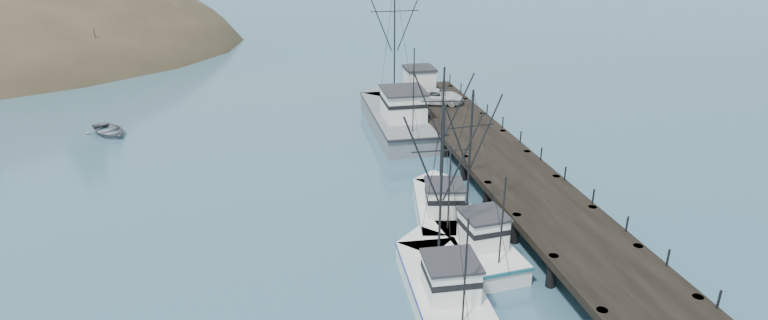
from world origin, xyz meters
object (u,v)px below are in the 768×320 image
Objects in this scene: work_vessel at (398,116)px; motorboat at (109,134)px; trawler_far at (441,208)px; trawler_near at (471,239)px; trawler_mid at (442,284)px; pier_shed at (419,80)px; pier at (496,157)px; pickup_truck at (437,96)px.

motorboat is (-27.37, 4.00, -1.23)m from work_vessel.
motorboat is (-26.03, 22.94, -0.82)m from trawler_far.
trawler_far is at bearing -74.76° from motorboat.
trawler_near reaches higher than motorboat.
trawler_near is 23.45m from work_vessel.
trawler_far is 0.61× the size of work_vessel.
trawler_far is at bearing 97.82° from trawler_near.
trawler_mid reaches higher than motorboat.
trawler_mid is 33.65m from pier_shed.
trawler_far is at bearing -94.06° from work_vessel.
trawler_far is (-0.62, 4.49, 0.00)m from trawler_near.
work_vessel reaches higher than trawler_near.
motorboat is at bearing 152.20° from pier.
trawler_mid is at bearing -126.62° from trawler_near.
pickup_truck is at bearing 12.26° from work_vessel.
trawler_near is 3.27× the size of pier_shed.
pier is 4.09× the size of trawler_far.
trawler_near is at bearing -98.36° from pier_shed.
trawler_near is 38.25m from motorboat.
trawler_near reaches higher than pier.
trawler_far is 2.05× the size of pickup_truck.
pier is 11.87m from trawler_near.
trawler_near is at bearing -82.18° from trawler_far.
trawler_mid reaches higher than pier_shed.
work_vessel reaches higher than trawler_far.
trawler_far is at bearing -177.72° from pickup_truck.
pier is 18.14m from pier_shed.
trawler_far is 3.36× the size of pier_shed.
pier_shed is at bearing 78.67° from trawler_far.
trawler_mid is at bearing -177.98° from pickup_truck.
trawler_near is 0.60× the size of work_vessel.
trawler_mid is 2.20× the size of motorboat.
trawler_near is at bearing -118.62° from pier.
work_vessel is (0.73, 23.43, 0.41)m from trawler_near.
motorboat is (-30.82, -0.96, -3.42)m from pier_shed.
motorboat is (-32.32, 17.04, -1.69)m from pier.
pickup_truck is at bearing 93.10° from pier.
pickup_truck reaches higher than motorboat.
trawler_mid is 29.86m from pickup_truck.
work_vessel is 3.34× the size of pickup_truck.
motorboat is at bearing 171.68° from work_vessel.
pickup_truck reaches higher than pier.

